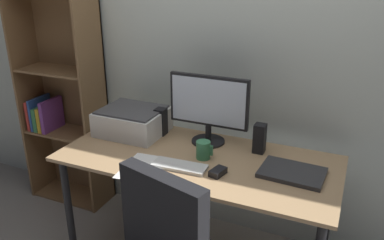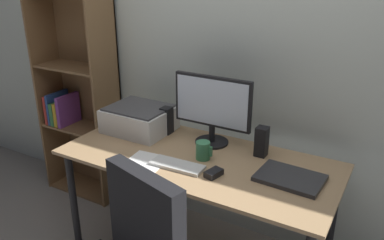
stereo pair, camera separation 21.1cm
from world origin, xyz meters
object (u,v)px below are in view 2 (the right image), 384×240
Objects in this scene: keyboard at (177,165)px; laptop at (290,178)px; mouse at (214,173)px; printer at (140,119)px; speaker_right at (262,141)px; desk at (198,171)px; bookshelf at (79,99)px; speaker_left at (167,120)px; coffee_mug at (203,150)px; monitor at (212,106)px.

laptop is (0.56, 0.17, 0.00)m from keyboard.
mouse is 0.24× the size of printer.
printer is at bearing -176.44° from speaker_right.
bookshelf is (-1.24, 0.34, 0.12)m from desk.
bookshelf is (-0.91, 0.14, -0.05)m from speaker_left.
mouse is 1.49m from bookshelf.
speaker_right reaches higher than desk.
speaker_left reaches higher than printer.
coffee_mug reaches higher than mouse.
speaker_right is at bearing 83.71° from mouse.
speaker_left is (-0.37, 0.20, 0.03)m from coffee_mug.
laptop is (0.52, 0.02, 0.10)m from desk.
monitor is 2.83× the size of speaker_right.
mouse is 0.30× the size of laptop.
laptop is 1.88× the size of speaker_right.
keyboard is 0.58m from laptop.
desk is at bearing -30.72° from speaker_left.
speaker_left reaches higher than laptop.
bookshelf is at bearing 174.85° from mouse.
bookshelf is (-1.20, 0.49, 0.03)m from keyboard.
laptop is 1.79m from bookshelf.
laptop is at bearing 1.82° from coffee_mug.
printer is at bearing 144.93° from keyboard.
laptop is 0.20× the size of bookshelf.
desk is 0.42m from speaker_left.
monitor is at bearing -6.35° from bookshelf.
laptop is 0.30m from speaker_right.
keyboard is at bearing -22.33° from bookshelf.
monitor is 0.35m from speaker_right.
laptop is at bearing -19.57° from monitor.
speaker_left is (-0.31, -0.01, -0.15)m from monitor.
mouse is at bearing -33.84° from speaker_left.
coffee_mug is 0.33m from speaker_right.
speaker_right is at bearing 37.25° from coffee_mug.
speaker_right is 1.54m from bookshelf.
speaker_right is (0.12, 0.34, 0.07)m from mouse.
desk is at bearing 154.44° from mouse.
printer is (-0.49, -0.06, -0.15)m from monitor.
mouse is (0.19, -0.35, -0.22)m from monitor.
coffee_mug is 0.06× the size of bookshelf.
speaker_left is at bearing 180.00° from speaker_right.
desk is 3.21× the size of monitor.
coffee_mug is 0.59× the size of speaker_left.
monitor reaches higher than printer.
keyboard is 1.71× the size of speaker_left.
coffee_mug is 1.32m from bookshelf.
laptop reaches higher than desk.
speaker_left is (-0.33, 0.20, 0.17)m from desk.
coffee_mug is at bearing -175.09° from laptop.
keyboard is at bearing -116.09° from coffee_mug.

